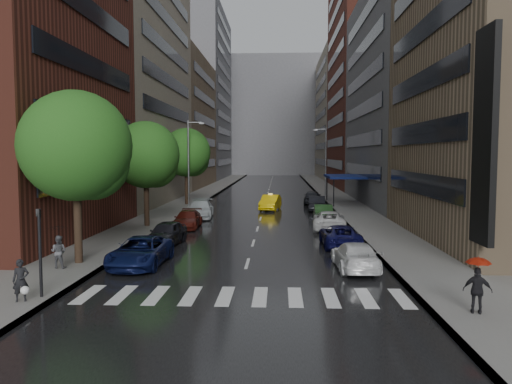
# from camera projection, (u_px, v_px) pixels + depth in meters

# --- Properties ---
(ground) EXTENTS (220.00, 220.00, 0.00)m
(ground) POSITION_uv_depth(u_px,v_px,m) (242.00, 284.00, 21.96)
(ground) COLOR gray
(ground) RESTS_ON ground
(road) EXTENTS (14.00, 140.00, 0.01)m
(road) POSITION_uv_depth(u_px,v_px,m) (268.00, 193.00, 71.76)
(road) COLOR black
(road) RESTS_ON ground
(sidewalk_left) EXTENTS (4.00, 140.00, 0.15)m
(sidewalk_left) POSITION_uv_depth(u_px,v_px,m) (206.00, 193.00, 72.17)
(sidewalk_left) COLOR gray
(sidewalk_left) RESTS_ON ground
(sidewalk_right) EXTENTS (4.00, 140.00, 0.15)m
(sidewalk_right) POSITION_uv_depth(u_px,v_px,m) (331.00, 193.00, 71.33)
(sidewalk_right) COLOR gray
(sidewalk_right) RESTS_ON ground
(crosswalk) EXTENTS (13.15, 2.80, 0.01)m
(crosswalk) POSITION_uv_depth(u_px,v_px,m) (243.00, 296.00, 19.96)
(crosswalk) COLOR silver
(crosswalk) RESTS_ON ground
(buildings_left) EXTENTS (8.00, 108.00, 38.00)m
(buildings_left) POSITION_uv_depth(u_px,v_px,m) (176.00, 90.00, 79.99)
(buildings_left) COLOR maroon
(buildings_left) RESTS_ON ground
(buildings_right) EXTENTS (8.05, 109.10, 36.00)m
(buildings_right) POSITION_uv_depth(u_px,v_px,m) (366.00, 93.00, 76.58)
(buildings_right) COLOR #937A5B
(buildings_right) RESTS_ON ground
(building_far) EXTENTS (40.00, 14.00, 32.00)m
(building_far) POSITION_uv_depth(u_px,v_px,m) (274.00, 117.00, 138.26)
(building_far) COLOR slate
(building_far) RESTS_ON ground
(tree_near) EXTENTS (5.58, 5.58, 8.90)m
(tree_near) POSITION_uv_depth(u_px,v_px,m) (76.00, 146.00, 25.08)
(tree_near) COLOR #382619
(tree_near) RESTS_ON ground
(tree_mid) EXTENTS (5.16, 5.16, 8.22)m
(tree_mid) POSITION_uv_depth(u_px,v_px,m) (146.00, 155.00, 38.25)
(tree_mid) COLOR #382619
(tree_mid) RESTS_ON ground
(tree_far) EXTENTS (5.36, 5.36, 8.55)m
(tree_far) POSITION_uv_depth(u_px,v_px,m) (186.00, 153.00, 54.87)
(tree_far) COLOR #382619
(tree_far) RESTS_ON ground
(taxi) EXTENTS (2.32, 4.87, 1.54)m
(taxi) POSITION_uv_depth(u_px,v_px,m) (270.00, 203.00, 50.57)
(taxi) COLOR yellow
(taxi) RESTS_ON ground
(parked_cars_left) EXTENTS (2.58, 24.66, 1.57)m
(parked_cars_left) POSITION_uv_depth(u_px,v_px,m) (178.00, 225.00, 34.86)
(parked_cars_left) COLOR #0E1643
(parked_cars_left) RESTS_ON ground
(parked_cars_right) EXTENTS (2.77, 36.90, 1.58)m
(parked_cars_right) POSITION_uv_depth(u_px,v_px,m) (326.00, 216.00, 39.85)
(parked_cars_right) COLOR white
(parked_cars_right) RESTS_ON ground
(ped_bag_walker) EXTENTS (0.70, 0.58, 1.60)m
(ped_bag_walker) POSITION_uv_depth(u_px,v_px,m) (21.00, 281.00, 18.76)
(ped_bag_walker) COLOR black
(ped_bag_walker) RESTS_ON sidewalk_left
(ped_black_umbrella) EXTENTS (0.96, 0.98, 2.09)m
(ped_black_umbrella) POSITION_uv_depth(u_px,v_px,m) (58.00, 243.00, 24.20)
(ped_black_umbrella) COLOR #535459
(ped_black_umbrella) RESTS_ON sidewalk_left
(ped_red_umbrella) EXTENTS (1.03, 0.82, 2.01)m
(ped_red_umbrella) POSITION_uv_depth(u_px,v_px,m) (478.00, 280.00, 17.29)
(ped_red_umbrella) COLOR black
(ped_red_umbrella) RESTS_ON sidewalk_right
(traffic_light) EXTENTS (0.18, 0.15, 3.45)m
(traffic_light) POSITION_uv_depth(u_px,v_px,m) (40.00, 244.00, 19.27)
(traffic_light) COLOR black
(traffic_light) RESTS_ON sidewalk_left
(street_lamp_left) EXTENTS (1.74, 0.22, 9.00)m
(street_lamp_left) POSITION_uv_depth(u_px,v_px,m) (189.00, 162.00, 51.82)
(street_lamp_left) COLOR gray
(street_lamp_left) RESTS_ON sidewalk_left
(street_lamp_right) EXTENTS (1.74, 0.22, 9.00)m
(street_lamp_right) POSITION_uv_depth(u_px,v_px,m) (325.00, 160.00, 66.04)
(street_lamp_right) COLOR gray
(street_lamp_right) RESTS_ON sidewalk_right
(awning) EXTENTS (4.00, 8.00, 3.12)m
(awning) POSITION_uv_depth(u_px,v_px,m) (344.00, 177.00, 56.16)
(awning) COLOR navy
(awning) RESTS_ON sidewalk_right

